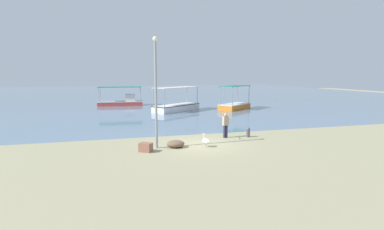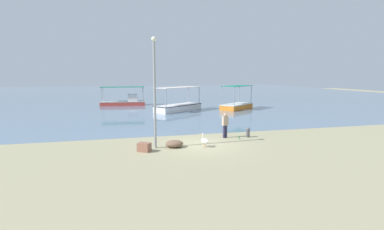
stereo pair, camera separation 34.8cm
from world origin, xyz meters
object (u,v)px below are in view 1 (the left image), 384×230
Objects in this scene: fishing_boat_near_left at (122,101)px; fishing_boat_far_right at (176,106)px; mooring_bollard at (248,132)px; glass_bottle at (240,138)px; net_pile at (176,144)px; fisherman_standing at (226,125)px; fishing_boat_near_right at (235,105)px; pelican at (206,141)px; lamp_post at (156,87)px; cargo_crate at (146,147)px.

fishing_boat_far_right is at bearing -54.43° from fishing_boat_near_left.
mooring_bollard reaches higher than glass_bottle.
fishing_boat_near_left is 5.80× the size of net_pile.
fishing_boat_near_right is at bearing 64.24° from fisherman_standing.
fishing_boat_near_right reaches higher than pelican.
net_pile is (-5.46, -1.52, -0.14)m from mooring_bollard.
lamp_post is at bearing -126.20° from fishing_boat_near_right.
fishing_boat_near_right is 18.46× the size of glass_bottle.
fishing_boat_far_right is 1.01× the size of fishing_boat_near_left.
lamp_post is 9.66× the size of mooring_bollard.
fisherman_standing is 2.48× the size of cargo_crate.
fishing_boat_near_right is 15.53m from fishing_boat_near_left.
mooring_bollard reaches higher than cargo_crate.
lamp_post reaches higher than pelican.
lamp_post is 3.53m from net_pile.
fishing_boat_far_right is at bearing 71.99° from cargo_crate.
lamp_post reaches higher than fishing_boat_near_left.
cargo_crate is (-13.02, -17.47, -0.29)m from fishing_boat_near_right.
fishing_boat_far_right is 10.03m from fishing_boat_near_left.
lamp_post is (-12.30, -16.80, 3.03)m from fishing_boat_near_right.
mooring_bollard is (3.71, 1.93, -0.02)m from pelican.
mooring_bollard is 1.70m from fisherman_standing.
fisherman_standing reaches higher than cargo_crate.
lamp_post is 5.86m from fisherman_standing.
fishing_boat_near_right is 0.80× the size of fishing_boat_far_right.
mooring_bollard is at bearing -84.18° from fishing_boat_far_right.
lamp_post is at bearing 169.24° from pelican.
fishing_boat_near_left is (-13.15, 8.25, 0.05)m from fishing_boat_near_right.
lamp_post reaches higher than cargo_crate.
cargo_crate is 2.52× the size of glass_bottle.
net_pile is at bearing -85.56° from fishing_boat_near_left.
pelican is at bearing -13.10° from net_pile.
fisherman_standing is (-7.33, -15.19, 0.37)m from fishing_boat_near_right.
fisherman_standing is at bearing 24.35° from net_pile.
mooring_bollard is (6.56, 1.38, -3.21)m from lamp_post.
fishing_boat_far_right is 18.47m from cargo_crate.
lamp_post is at bearing -168.10° from mooring_bollard.
fishing_boat_near_right is 20.30m from net_pile.
fishing_boat_near_right is at bearing 53.80° from lamp_post.
net_pile is (-11.19, -16.94, -0.32)m from fishing_boat_near_right.
fishing_boat_near_right is 17.22m from glass_bottle.
fishing_boat_near_left is 22.96× the size of glass_bottle.
mooring_bollard is 2.45× the size of glass_bottle.
fishing_boat_near_right reaches higher than fishing_boat_far_right.
fishing_boat_far_right reaches higher than pelican.
lamp_post is 3.79× the size of fisherman_standing.
fishing_boat_far_right is 15.59m from mooring_bollard.
fishing_boat_far_right is at bearing 77.16° from net_pile.
lamp_post is 9.40× the size of cargo_crate.
pelican reaches higher than net_pile.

